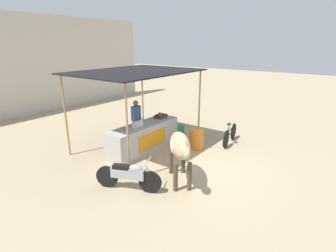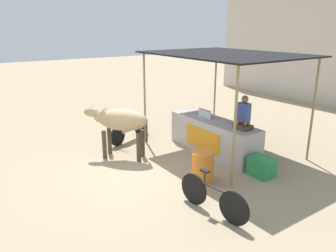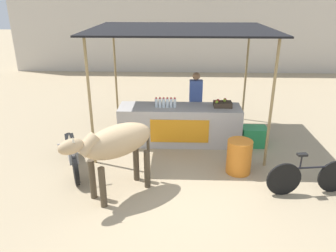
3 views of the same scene
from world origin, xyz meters
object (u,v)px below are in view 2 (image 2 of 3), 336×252
at_px(stall_counter, 213,136).
at_px(bicycle_leaning, 213,197).
at_px(fruit_crate, 243,126).
at_px(vendor_behind_counter, 243,123).
at_px(motorcycle_parked, 129,127).
at_px(water_barrel, 203,167).
at_px(cooler_box, 261,167).
at_px(cow, 120,121).

relative_size(stall_counter, bicycle_leaning, 1.82).
relative_size(stall_counter, fruit_crate, 6.82).
xyz_separation_m(vendor_behind_counter, motorcycle_parked, (-2.69, -2.25, -0.42)).
distance_m(water_barrel, bicycle_leaning, 1.41).
xyz_separation_m(cooler_box, cow, (-3.00, -2.25, 0.79)).
bearing_deg(stall_counter, motorcycle_parked, -146.56).
bearing_deg(cow, vendor_behind_counter, 63.11).
height_order(cow, bicycle_leaning, cow).
distance_m(cow, motorcycle_parked, 1.53).
relative_size(water_barrel, bicycle_leaning, 0.44).
relative_size(vendor_behind_counter, cow, 1.04).
distance_m(vendor_behind_counter, motorcycle_parked, 3.53).
bearing_deg(fruit_crate, cow, -132.44).
bearing_deg(vendor_behind_counter, motorcycle_parked, -140.06).
bearing_deg(bicycle_leaning, motorcycle_parked, 171.47).
distance_m(fruit_crate, water_barrel, 1.66).
height_order(fruit_crate, cow, cow).
bearing_deg(cow, cooler_box, 36.78).
distance_m(stall_counter, cow, 2.67).
bearing_deg(water_barrel, motorcycle_parked, -179.20).
relative_size(stall_counter, vendor_behind_counter, 1.82).
height_order(fruit_crate, water_barrel, fruit_crate).
distance_m(fruit_crate, bicycle_leaning, 2.75).
distance_m(stall_counter, fruit_crate, 1.18).
bearing_deg(vendor_behind_counter, fruit_crate, -48.30).
height_order(cooler_box, water_barrel, water_barrel).
distance_m(vendor_behind_counter, water_barrel, 2.41).
bearing_deg(stall_counter, cooler_box, -3.00).
distance_m(cooler_box, cow, 3.83).
distance_m(stall_counter, motorcycle_parked, 2.72).
bearing_deg(cooler_box, bicycle_leaning, -74.38).
xyz_separation_m(stall_counter, vendor_behind_counter, (0.42, 0.75, 0.37)).
relative_size(fruit_crate, cow, 0.28).
bearing_deg(vendor_behind_counter, cooler_box, -30.65).
height_order(vendor_behind_counter, water_barrel, vendor_behind_counter).
xyz_separation_m(motorcycle_parked, bicycle_leaning, (4.71, -0.71, -0.08)).
bearing_deg(fruit_crate, motorcycle_parked, -154.86).
bearing_deg(cow, water_barrel, 20.34).
bearing_deg(motorcycle_parked, vendor_behind_counter, 39.94).
relative_size(stall_counter, water_barrel, 4.13).
relative_size(cow, motorcycle_parked, 0.94).
relative_size(vendor_behind_counter, motorcycle_parked, 0.98).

